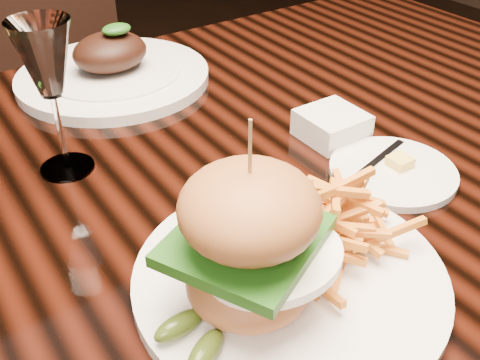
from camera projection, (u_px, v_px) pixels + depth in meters
dining_table at (184, 219)px, 0.77m from camera, size 1.60×0.90×0.75m
burger_plate at (289, 243)px, 0.53m from camera, size 0.31×0.31×0.21m
side_saucer at (393, 171)px, 0.71m from camera, size 0.16×0.16×0.02m
ramekin at (332, 125)px, 0.78m from camera, size 0.10×0.10×0.04m
wine_glass at (46, 64)px, 0.65m from camera, size 0.07×0.07×0.20m
far_dish at (113, 71)px, 0.94m from camera, size 0.32×0.32×0.10m
chair_far at (61, 70)px, 1.50m from camera, size 0.50×0.50×0.95m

